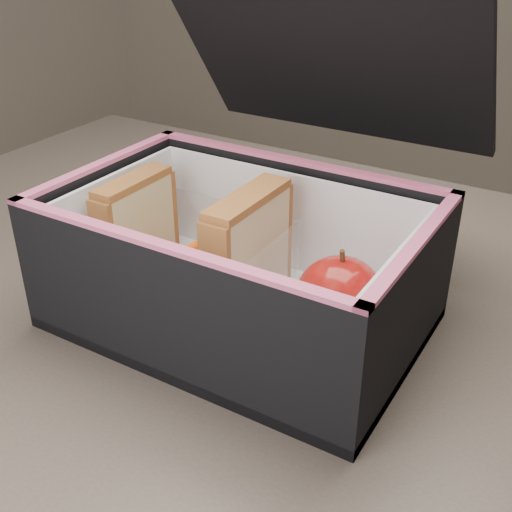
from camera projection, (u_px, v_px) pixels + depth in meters
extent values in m
cube|color=brown|center=(310.00, 341.00, 0.58)|extent=(1.20, 0.80, 0.03)
cube|color=#382D26|center=(135.00, 317.00, 1.27)|extent=(0.05, 0.05, 0.72)
cube|color=black|center=(330.00, 63.00, 0.61)|extent=(0.31, 0.12, 0.16)
cube|color=#CCB581|center=(131.00, 227.00, 0.61)|extent=(0.01, 0.08, 0.09)
cube|color=#D06566|center=(137.00, 232.00, 0.61)|extent=(0.01, 0.08, 0.08)
cube|color=#CCB581|center=(143.00, 230.00, 0.60)|extent=(0.01, 0.08, 0.09)
cube|color=brown|center=(132.00, 182.00, 0.58)|extent=(0.02, 0.09, 0.01)
cube|color=#CCB581|center=(240.00, 254.00, 0.55)|extent=(0.01, 0.10, 0.10)
cube|color=#D06566|center=(248.00, 260.00, 0.55)|extent=(0.01, 0.09, 0.09)
cube|color=#CCB581|center=(257.00, 259.00, 0.54)|extent=(0.01, 0.10, 0.10)
cube|color=brown|center=(248.00, 199.00, 0.52)|extent=(0.03, 0.10, 0.01)
cylinder|color=#E73800|center=(193.00, 291.00, 0.58)|extent=(0.03, 0.08, 0.01)
cylinder|color=#E73800|center=(218.00, 263.00, 0.60)|extent=(0.01, 0.08, 0.01)
cylinder|color=#E73800|center=(215.00, 254.00, 0.60)|extent=(0.02, 0.08, 0.01)
cylinder|color=#E73800|center=(200.00, 285.00, 0.59)|extent=(0.02, 0.08, 0.01)
cylinder|color=#E73800|center=(197.00, 273.00, 0.59)|extent=(0.02, 0.08, 0.01)
cylinder|color=#E73800|center=(168.00, 260.00, 0.59)|extent=(0.02, 0.08, 0.01)
cylinder|color=#E73800|center=(206.00, 264.00, 0.62)|extent=(0.02, 0.08, 0.01)
cylinder|color=#E73800|center=(189.00, 272.00, 0.59)|extent=(0.03, 0.08, 0.01)
cube|color=white|center=(341.00, 329.00, 0.54)|extent=(0.08, 0.08, 0.01)
ellipsoid|color=#870000|center=(339.00, 296.00, 0.52)|extent=(0.08, 0.08, 0.07)
cylinder|color=#452B18|center=(342.00, 256.00, 0.50)|extent=(0.00, 0.01, 0.01)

